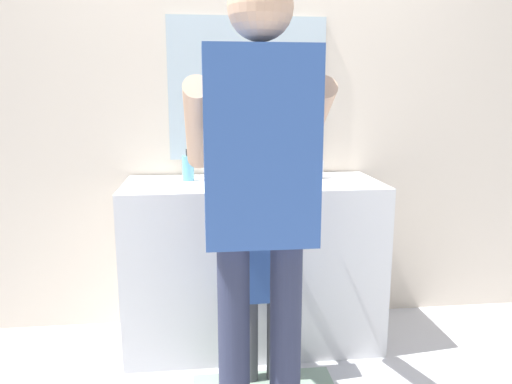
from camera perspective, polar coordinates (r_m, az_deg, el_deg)
ground_plane at (r=2.53m, az=0.41°, el=-20.02°), size 14.00×14.00×0.00m
back_wall at (r=2.77m, az=-1.12°, el=12.09°), size 4.40×0.10×2.70m
vanity_cabinet at (r=2.61m, az=-0.38°, el=-8.32°), size 1.31×0.54×0.87m
sink_basin at (r=2.46m, az=-0.34°, el=2.41°), size 0.33×0.33×0.11m
faucet at (r=2.66m, az=-0.82°, el=3.62°), size 0.18×0.14×0.18m
toothbrush_cup at (r=2.61m, az=7.13°, el=2.76°), size 0.07×0.07×0.21m
soap_bottle at (r=2.55m, az=-7.96°, el=2.83°), size 0.06×0.06×0.17m
child_toddler at (r=2.20m, az=0.75°, el=-9.25°), size 0.28×0.28×0.91m
adult_parent at (r=1.74m, az=0.43°, el=1.86°), size 0.53×0.56×1.71m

